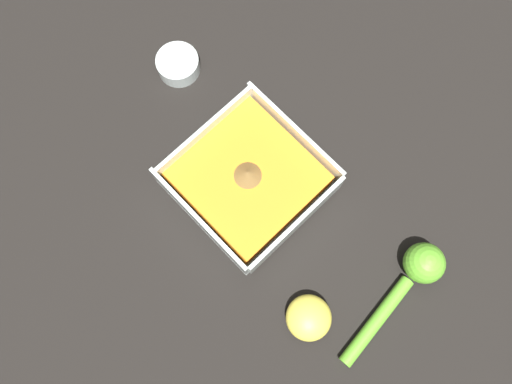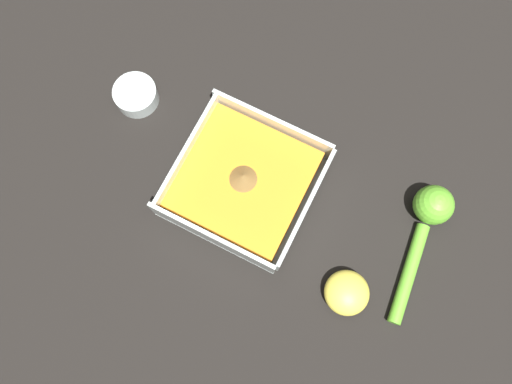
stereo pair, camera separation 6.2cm
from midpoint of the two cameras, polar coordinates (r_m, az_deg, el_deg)
ground_plane at (r=0.78m, az=3.33°, el=2.46°), size 4.00×4.00×0.00m
square_dish at (r=0.74m, az=1.64°, el=0.88°), size 0.20×0.20×0.06m
spice_bowl at (r=0.83m, az=-6.77°, el=13.93°), size 0.07×0.07×0.03m
lemon_squeezer at (r=0.76m, az=19.83°, el=-9.37°), size 0.06×0.21×0.06m
lemon_half at (r=0.73m, az=8.50°, el=-14.43°), size 0.06×0.06×0.04m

